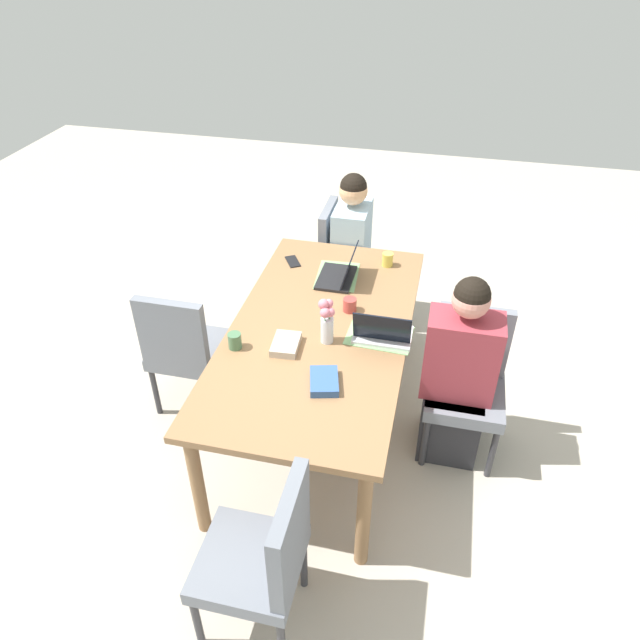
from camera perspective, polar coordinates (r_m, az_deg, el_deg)
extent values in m
plane|color=#B2A899|center=(3.85, 0.00, -9.72)|extent=(10.00, 10.00, 0.00)
cube|color=olive|center=(3.37, 0.00, -0.97)|extent=(1.96, 1.00, 0.04)
cylinder|color=olive|center=(2.96, 4.23, -18.36)|extent=(0.07, 0.07, 0.71)
cylinder|color=olive|center=(4.27, 8.29, 1.30)|extent=(0.07, 0.07, 0.71)
cylinder|color=olive|center=(3.13, -11.76, -15.20)|extent=(0.07, 0.07, 0.71)
cylinder|color=olive|center=(4.38, -2.71, 2.73)|extent=(0.07, 0.07, 0.71)
cube|color=slate|center=(4.57, 3.10, 5.05)|extent=(0.44, 0.44, 0.08)
cube|color=slate|center=(4.48, 0.79, 8.25)|extent=(0.42, 0.06, 0.45)
cylinder|color=#333338|center=(4.83, 5.65, 3.60)|extent=(0.04, 0.04, 0.37)
cylinder|color=#333338|center=(4.52, 4.94, 1.10)|extent=(0.04, 0.04, 0.37)
cylinder|color=#333338|center=(4.88, 1.23, 4.16)|extent=(0.04, 0.04, 0.37)
cylinder|color=#333338|center=(4.57, 0.23, 1.72)|extent=(0.04, 0.04, 0.37)
cube|color=#2D2D33|center=(4.62, 2.89, 2.71)|extent=(0.34, 0.36, 0.45)
cube|color=#99B7CC|center=(4.38, 3.08, 7.91)|extent=(0.40, 0.24, 0.50)
sphere|color=tan|center=(4.22, 3.24, 12.35)|extent=(0.20, 0.20, 0.20)
sphere|color=black|center=(4.21, 3.25, 12.73)|extent=(0.19, 0.19, 0.19)
cube|color=slate|center=(3.52, 13.80, -7.18)|extent=(0.44, 0.44, 0.08)
cube|color=slate|center=(3.49, 14.51, -1.91)|extent=(0.06, 0.42, 0.45)
cylinder|color=#333338|center=(3.55, 16.29, -12.27)|extent=(0.04, 0.04, 0.37)
cylinder|color=#333338|center=(3.53, 10.06, -11.53)|extent=(0.04, 0.04, 0.37)
cylinder|color=#333338|center=(3.82, 16.27, -8.10)|extent=(0.04, 0.04, 0.37)
cylinder|color=#333338|center=(3.80, 10.56, -7.38)|extent=(0.04, 0.04, 0.37)
cube|color=#2D2D33|center=(3.64, 12.44, -9.20)|extent=(0.36, 0.34, 0.45)
cube|color=#93333D|center=(3.33, 13.48, -3.39)|extent=(0.24, 0.40, 0.50)
sphere|color=tan|center=(3.11, 14.41, 1.90)|extent=(0.20, 0.20, 0.20)
sphere|color=black|center=(3.09, 14.49, 2.36)|extent=(0.19, 0.19, 0.19)
cube|color=slate|center=(3.83, -12.38, -2.81)|extent=(0.44, 0.44, 0.08)
cube|color=slate|center=(3.54, -14.12, -1.32)|extent=(0.06, 0.42, 0.45)
cylinder|color=#333338|center=(4.17, -13.35, -3.25)|extent=(0.04, 0.04, 0.37)
cylinder|color=#333338|center=(4.04, -8.45, -4.08)|extent=(0.04, 0.04, 0.37)
cylinder|color=#333338|center=(3.92, -15.60, -6.64)|extent=(0.04, 0.04, 0.37)
cylinder|color=#333338|center=(3.78, -10.43, -7.67)|extent=(0.04, 0.04, 0.37)
cube|color=slate|center=(2.77, -6.84, -22.26)|extent=(0.44, 0.44, 0.08)
cube|color=slate|center=(2.51, -2.93, -20.03)|extent=(0.42, 0.06, 0.45)
cylinder|color=#333338|center=(2.93, -11.77, -26.67)|extent=(0.04, 0.04, 0.37)
cylinder|color=#333338|center=(3.10, -8.89, -20.75)|extent=(0.04, 0.04, 0.37)
cylinder|color=#333338|center=(3.02, -1.59, -22.34)|extent=(0.04, 0.04, 0.37)
cylinder|color=silver|center=(3.21, 0.69, -0.97)|extent=(0.07, 0.07, 0.15)
sphere|color=#DB7584|center=(3.14, 0.86, 1.62)|extent=(0.05, 0.05, 0.05)
cylinder|color=#477A3D|center=(3.16, 0.86, 1.01)|extent=(0.01, 0.01, 0.08)
sphere|color=#DB7584|center=(3.12, 0.34, 1.54)|extent=(0.06, 0.06, 0.06)
cylinder|color=#477A3D|center=(3.14, 0.34, 0.88)|extent=(0.01, 0.01, 0.09)
sphere|color=#DB7584|center=(3.11, 0.48, 0.70)|extent=(0.06, 0.06, 0.06)
cylinder|color=#477A3D|center=(3.13, 0.48, 0.29)|extent=(0.01, 0.01, 0.05)
sphere|color=#DB7584|center=(3.13, 0.96, 0.76)|extent=(0.05, 0.05, 0.05)
cylinder|color=#477A3D|center=(3.15, 0.95, 0.43)|extent=(0.01, 0.01, 0.04)
cube|color=#7FAD70|center=(3.81, 1.67, 4.29)|extent=(0.38, 0.28, 0.00)
cube|color=#7FAD70|center=(3.30, 5.77, -1.52)|extent=(0.28, 0.37, 0.00)
cube|color=silver|center=(3.30, 6.09, -1.42)|extent=(0.22, 0.32, 0.02)
cube|color=black|center=(3.17, 6.00, -0.80)|extent=(0.07, 0.31, 0.19)
cube|color=black|center=(3.78, 1.57, 4.13)|extent=(0.32, 0.22, 0.02)
cube|color=black|center=(3.71, 2.87, 5.34)|extent=(0.31, 0.06, 0.19)
cylinder|color=#AD3D38|center=(3.47, 2.89, 1.48)|extent=(0.08, 0.08, 0.08)
cylinder|color=#DBC64C|center=(3.93, 6.54, 5.83)|extent=(0.07, 0.07, 0.09)
cylinder|color=#47704C|center=(3.21, -8.23, -2.00)|extent=(0.07, 0.07, 0.09)
cube|color=#B2A38E|center=(3.20, -3.32, -2.36)|extent=(0.21, 0.15, 0.04)
cube|color=#335693|center=(2.97, 0.40, -5.94)|extent=(0.23, 0.19, 0.04)
cube|color=black|center=(3.97, -2.65, 5.67)|extent=(0.17, 0.14, 0.01)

